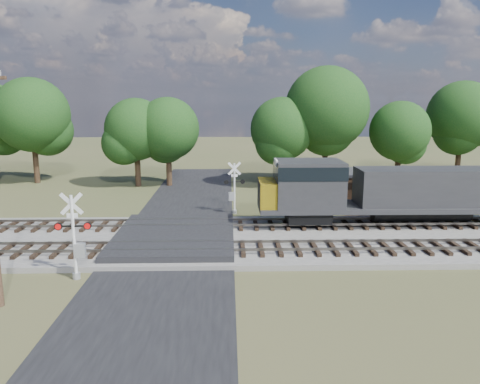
{
  "coord_description": "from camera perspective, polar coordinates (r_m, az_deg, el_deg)",
  "views": [
    {
      "loc": [
        3.24,
        -26.6,
        8.46
      ],
      "look_at": [
        3.94,
        2.0,
        2.77
      ],
      "focal_mm": 35.0,
      "sensor_mm": 36.0,
      "label": 1
    }
  ],
  "objects": [
    {
      "name": "crossing_signal_near",
      "position": [
        23.52,
        -19.34,
        -5.96
      ],
      "size": [
        1.71,
        0.37,
        4.23
      ],
      "rotation": [
        0.0,
        0.0,
        0.06
      ],
      "color": "silver",
      "rests_on": "ground"
    },
    {
      "name": "ground",
      "position": [
        28.11,
        -8.0,
        -6.38
      ],
      "size": [
        160.0,
        160.0,
        0.0
      ],
      "primitive_type": "plane",
      "color": "#404B28",
      "rests_on": "ground"
    },
    {
      "name": "crossing_signal_far",
      "position": [
        34.83,
        -0.81,
        -0.05
      ],
      "size": [
        1.58,
        0.4,
        3.93
      ],
      "rotation": [
        0.0,
        0.0,
        3.31
      ],
      "color": "silver",
      "rests_on": "ground"
    },
    {
      "name": "track_far",
      "position": [
        30.68,
        -1.57,
        -3.96
      ],
      "size": [
        140.0,
        2.6,
        0.33
      ],
      "color": "black",
      "rests_on": "ballast_bed"
    },
    {
      "name": "ballast_bed",
      "position": [
        29.15,
        12.13,
        -5.57
      ],
      "size": [
        140.0,
        10.0,
        0.3
      ],
      "primitive_type": "cube",
      "color": "gray",
      "rests_on": "ground"
    },
    {
      "name": "crossing_panel",
      "position": [
        28.49,
        -7.9,
        -5.47
      ],
      "size": [
        7.0,
        9.0,
        0.62
      ],
      "primitive_type": "cube",
      "color": "#262628",
      "rests_on": "ground"
    },
    {
      "name": "track_near",
      "position": [
        25.89,
        -1.6,
        -6.86
      ],
      "size": [
        140.0,
        2.6,
        0.33
      ],
      "color": "black",
      "rests_on": "ballast_bed"
    },
    {
      "name": "road",
      "position": [
        28.09,
        -8.0,
        -6.3
      ],
      "size": [
        7.0,
        60.0,
        0.08
      ],
      "primitive_type": "cube",
      "color": "black",
      "rests_on": "ground"
    },
    {
      "name": "treeline",
      "position": [
        47.11,
        3.56,
        8.78
      ],
      "size": [
        82.16,
        11.5,
        11.63
      ],
      "color": "black",
      "rests_on": "ground"
    },
    {
      "name": "equipment_shed",
      "position": [
        37.02,
        14.44,
        0.14
      ],
      "size": [
        5.75,
        5.75,
        3.07
      ],
      "rotation": [
        0.0,
        0.0,
        -0.34
      ],
      "color": "#4C2920",
      "rests_on": "ground"
    }
  ]
}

